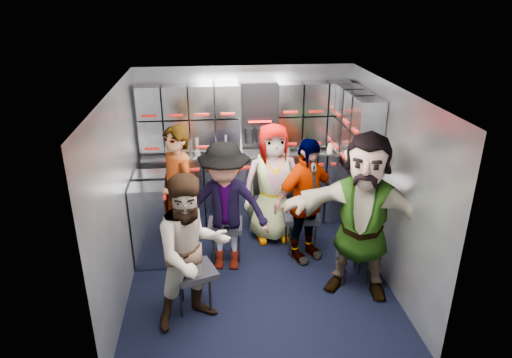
{
  "coord_description": "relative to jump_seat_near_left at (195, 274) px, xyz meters",
  "views": [
    {
      "loc": [
        -0.48,
        -4.3,
        3.01
      ],
      "look_at": [
        0.02,
        0.35,
        1.03
      ],
      "focal_mm": 32.0,
      "sensor_mm": 36.0,
      "label": 1
    }
  ],
  "objects": [
    {
      "name": "right_cabinet",
      "position": [
        1.93,
        1.09,
        0.1
      ],
      "size": [
        0.28,
        1.2,
        1.0
      ],
      "primitive_type": "cube",
      "color": "#9BA1AA",
      "rests_on": "ground"
    },
    {
      "name": "coffee_niche",
      "position": [
        0.86,
        1.9,
        1.07
      ],
      "size": [
        0.46,
        0.16,
        0.84
      ],
      "primitive_type": null,
      "color": "black",
      "rests_on": "wall_back"
    },
    {
      "name": "attendant_arc_d",
      "position": [
        1.26,
        0.81,
        0.34
      ],
      "size": [
        0.94,
        0.74,
        1.49
      ],
      "primitive_type": "imported",
      "rotation": [
        0.0,
        0.0,
        0.5
      ],
      "color": "black",
      "rests_on": "ground"
    },
    {
      "name": "attendant_standing",
      "position": [
        -0.18,
        0.96,
        0.41
      ],
      "size": [
        0.65,
        0.71,
        1.64
      ],
      "primitive_type": "imported",
      "rotation": [
        0.0,
        0.0,
        -1.02
      ],
      "color": "black",
      "rests_on": "ground"
    },
    {
      "name": "counter",
      "position": [
        0.68,
        1.78,
        0.61
      ],
      "size": [
        2.68,
        0.42,
        0.03
      ],
      "primitive_type": "cube",
      "color": "silver",
      "rests_on": "cart_bank_back"
    },
    {
      "name": "locker_bank_right",
      "position": [
        1.93,
        1.19,
        1.09
      ],
      "size": [
        0.28,
        1.0,
        0.82
      ],
      "primitive_type": "cube",
      "color": "#9BA1AA",
      "rests_on": "wall_right"
    },
    {
      "name": "bottle_mid",
      "position": [
        0.41,
        1.73,
        0.75
      ],
      "size": [
        0.06,
        0.06,
        0.26
      ],
      "primitive_type": "cylinder",
      "color": "white",
      "rests_on": "counter"
    },
    {
      "name": "jump_seat_center",
      "position": [
        0.96,
        1.5,
        -0.01
      ],
      "size": [
        0.41,
        0.39,
        0.45
      ],
      "rotation": [
        0.0,
        0.0,
        0.09
      ],
      "color": "black",
      "rests_on": "ground"
    },
    {
      "name": "bottle_left",
      "position": [
        0.04,
        1.73,
        0.74
      ],
      "size": [
        0.07,
        0.07,
        0.24
      ],
      "primitive_type": "cylinder",
      "color": "white",
      "rests_on": "counter"
    },
    {
      "name": "wall_back",
      "position": [
        0.68,
        1.99,
        0.65
      ],
      "size": [
        2.8,
        0.04,
        2.1
      ],
      "primitive_type": "cube",
      "color": "#8E939B",
      "rests_on": "ground"
    },
    {
      "name": "wall_left",
      "position": [
        -0.72,
        0.49,
        0.65
      ],
      "size": [
        0.04,
        3.0,
        2.1
      ],
      "primitive_type": "cube",
      "color": "#8E939B",
      "rests_on": "ground"
    },
    {
      "name": "ceiling",
      "position": [
        0.68,
        0.49,
        1.7
      ],
      "size": [
        2.8,
        3.0,
        0.02
      ],
      "primitive_type": "cube",
      "color": "silver",
      "rests_on": "wall_back"
    },
    {
      "name": "bottle_right",
      "position": [
        1.21,
        1.73,
        0.75
      ],
      "size": [
        0.06,
        0.06,
        0.26
      ],
      "primitive_type": "cylinder",
      "color": "white",
      "rests_on": "counter"
    },
    {
      "name": "cup_right",
      "position": [
        1.77,
        1.72,
        0.67
      ],
      "size": [
        0.08,
        0.08,
        0.1
      ],
      "primitive_type": "cylinder",
      "color": "beige",
      "rests_on": "counter"
    },
    {
      "name": "red_latch_strip",
      "position": [
        0.68,
        1.58,
        0.48
      ],
      "size": [
        2.6,
        0.02,
        0.03
      ],
      "primitive_type": "cube",
      "color": "#9D130C",
      "rests_on": "cart_bank_back"
    },
    {
      "name": "attendant_arc_e",
      "position": [
        1.7,
        0.13,
        0.47
      ],
      "size": [
        1.7,
        1.14,
        1.76
      ],
      "primitive_type": "imported",
      "rotation": [
        0.0,
        0.0,
        -0.42
      ],
      "color": "black",
      "rests_on": "ground"
    },
    {
      "name": "attendant_arc_b",
      "position": [
        0.34,
        0.71,
        0.35
      ],
      "size": [
        1.06,
        0.72,
        1.52
      ],
      "primitive_type": "imported",
      "rotation": [
        0.0,
        0.0,
        -0.17
      ],
      "color": "black",
      "rests_on": "ground"
    },
    {
      "name": "attendant_arc_a",
      "position": [
        0.0,
        -0.18,
        0.36
      ],
      "size": [
        0.91,
        0.82,
        1.53
      ],
      "primitive_type": "imported",
      "rotation": [
        0.0,
        0.0,
        0.4
      ],
      "color": "black",
      "rests_on": "ground"
    },
    {
      "name": "wall_right",
      "position": [
        2.08,
        0.49,
        0.65
      ],
      "size": [
        0.04,
        3.0,
        2.1
      ],
      "primitive_type": "cube",
      "color": "#8E939B",
      "rests_on": "ground"
    },
    {
      "name": "cart_bank_left",
      "position": [
        -0.51,
        1.05,
        0.09
      ],
      "size": [
        0.38,
        0.76,
        0.99
      ],
      "primitive_type": "cube",
      "color": "#9BA1AA",
      "rests_on": "ground"
    },
    {
      "name": "floor",
      "position": [
        0.68,
        0.49,
        -0.4
      ],
      "size": [
        3.0,
        3.0,
        0.0
      ],
      "primitive_type": "plane",
      "color": "black",
      "rests_on": "ground"
    },
    {
      "name": "jump_seat_mid_right",
      "position": [
        1.26,
        0.99,
        0.03
      ],
      "size": [
        0.44,
        0.42,
        0.5
      ],
      "rotation": [
        0.0,
        0.0,
        -0.07
      ],
      "color": "black",
      "rests_on": "ground"
    },
    {
      "name": "jump_seat_near_right",
      "position": [
        1.7,
        0.31,
        -0.04
      ],
      "size": [
        0.44,
        0.43,
        0.41
      ],
      "rotation": [
        0.0,
        0.0,
        -0.37
      ],
      "color": "black",
      "rests_on": "ground"
    },
    {
      "name": "cart_bank_back",
      "position": [
        0.68,
        1.78,
        0.09
      ],
      "size": [
        2.68,
        0.38,
        0.99
      ],
      "primitive_type": "cube",
      "color": "#9BA1AA",
      "rests_on": "ground"
    },
    {
      "name": "cup_left",
      "position": [
        -0.32,
        1.72,
        0.68
      ],
      "size": [
        0.07,
        0.07,
        0.11
      ],
      "primitive_type": "cylinder",
      "color": "beige",
      "rests_on": "counter"
    },
    {
      "name": "locker_bank_back",
      "position": [
        0.68,
        1.84,
        1.09
      ],
      "size": [
        2.68,
        0.28,
        0.82
      ],
      "primitive_type": "cube",
      "color": "#9BA1AA",
      "rests_on": "wall_back"
    },
    {
      "name": "attendant_arc_c",
      "position": [
        0.96,
        1.32,
        0.36
      ],
      "size": [
        0.78,
        0.54,
        1.52
      ],
      "primitive_type": "imported",
      "rotation": [
        0.0,
        0.0,
        0.07
      ],
      "color": "black",
      "rests_on": "ground"
    },
    {
      "name": "jump_seat_mid_left",
      "position": [
        0.34,
        0.89,
        0.01
      ],
      "size": [
        0.43,
        0.41,
        0.47
      ],
      "rotation": [
        0.0,
        0.0,
        -0.09
      ],
      "color": "black",
      "rests_on": "ground"
    },
    {
      "name": "jump_seat_near_left",
      "position": [
        0.0,
        0.0,
        0.0
      ],
      "size": [
        0.49,
        0.47,
        0.46
      ],
      "rotation": [
        0.0,
        0.0,
        0.34
      ],
      "color": "black",
      "rests_on": "ground"
    }
  ]
}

